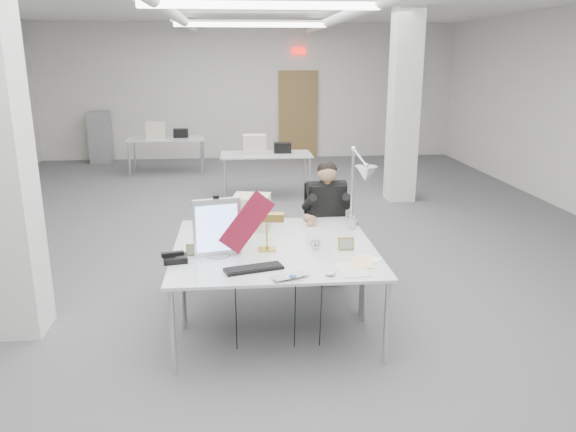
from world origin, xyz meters
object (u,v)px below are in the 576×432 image
object	(u,v)px
seated_person	(327,202)
desk_phone	(175,259)
laptop	(293,278)
bankers_lamp	(267,230)
office_chair	(325,238)
desk_main	(278,265)
beige_monitor	(252,212)
monitor	(217,228)
architect_lamp	(358,187)

from	to	relation	value
seated_person	desk_phone	bearing A→B (deg)	-142.70
laptop	bankers_lamp	distance (m)	0.74
desk_phone	bankers_lamp	bearing A→B (deg)	5.40
office_chair	bankers_lamp	xyz separation A→B (m)	(-0.71, -1.15, 0.47)
desk_main	beige_monitor	distance (m)	1.06
office_chair	laptop	world-z (taller)	office_chair
seated_person	monitor	world-z (taller)	seated_person
desk_main	office_chair	size ratio (longest dim) A/B	1.91
desk_main	desk_phone	distance (m)	0.86
bankers_lamp	monitor	bearing A→B (deg)	-159.38
laptop	desk_phone	distance (m)	1.06
seated_person	laptop	bearing A→B (deg)	-111.04
office_chair	laptop	xyz separation A→B (m)	(-0.55, -1.86, 0.30)
bankers_lamp	laptop	bearing A→B (deg)	-70.03
desk_main	seated_person	bearing A→B (deg)	66.08
desk_main	monitor	bearing A→B (deg)	154.92
seated_person	beige_monitor	bearing A→B (deg)	-157.64
office_chair	bankers_lamp	distance (m)	1.43
bankers_lamp	architect_lamp	xyz separation A→B (m)	(0.87, 0.33, 0.29)
bankers_lamp	beige_monitor	distance (m)	0.70
desk_phone	office_chair	bearing A→B (deg)	32.57
monitor	bankers_lamp	bearing A→B (deg)	0.87
office_chair	seated_person	world-z (taller)	seated_person
seated_person	architect_lamp	world-z (taller)	architect_lamp
seated_person	desk_phone	xyz separation A→B (m)	(-1.49, -1.32, -0.12)
desk_main	office_chair	bearing A→B (deg)	66.80
laptop	desk_main	bearing A→B (deg)	80.30
seated_person	monitor	size ratio (longest dim) A/B	1.88
desk_phone	monitor	bearing A→B (deg)	7.73
seated_person	beige_monitor	distance (m)	0.92
desk_main	architect_lamp	world-z (taller)	architect_lamp
laptop	beige_monitor	xyz separation A→B (m)	(-0.27, 1.40, 0.15)
desk_main	architect_lamp	distance (m)	1.15
monitor	desk_main	bearing A→B (deg)	-37.66
desk_main	bankers_lamp	world-z (taller)	bankers_lamp
laptop	beige_monitor	size ratio (longest dim) A/B	0.86
architect_lamp	laptop	bearing A→B (deg)	-122.51
seated_person	bankers_lamp	distance (m)	1.31
laptop	beige_monitor	world-z (taller)	beige_monitor
seated_person	bankers_lamp	xyz separation A→B (m)	(-0.71, -1.10, 0.04)
desk_main	monitor	distance (m)	0.61
architect_lamp	desk_phone	bearing A→B (deg)	-159.73
laptop	architect_lamp	world-z (taller)	architect_lamp
seated_person	monitor	xyz separation A→B (m)	(-1.13, -1.20, 0.11)
monitor	beige_monitor	distance (m)	0.86
office_chair	architect_lamp	xyz separation A→B (m)	(0.17, -0.82, 0.76)
desk_main	seated_person	distance (m)	1.58
desk_phone	beige_monitor	size ratio (longest dim) A/B	0.56
monitor	bankers_lamp	xyz separation A→B (m)	(0.43, 0.10, -0.07)
beige_monitor	architect_lamp	world-z (taller)	architect_lamp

